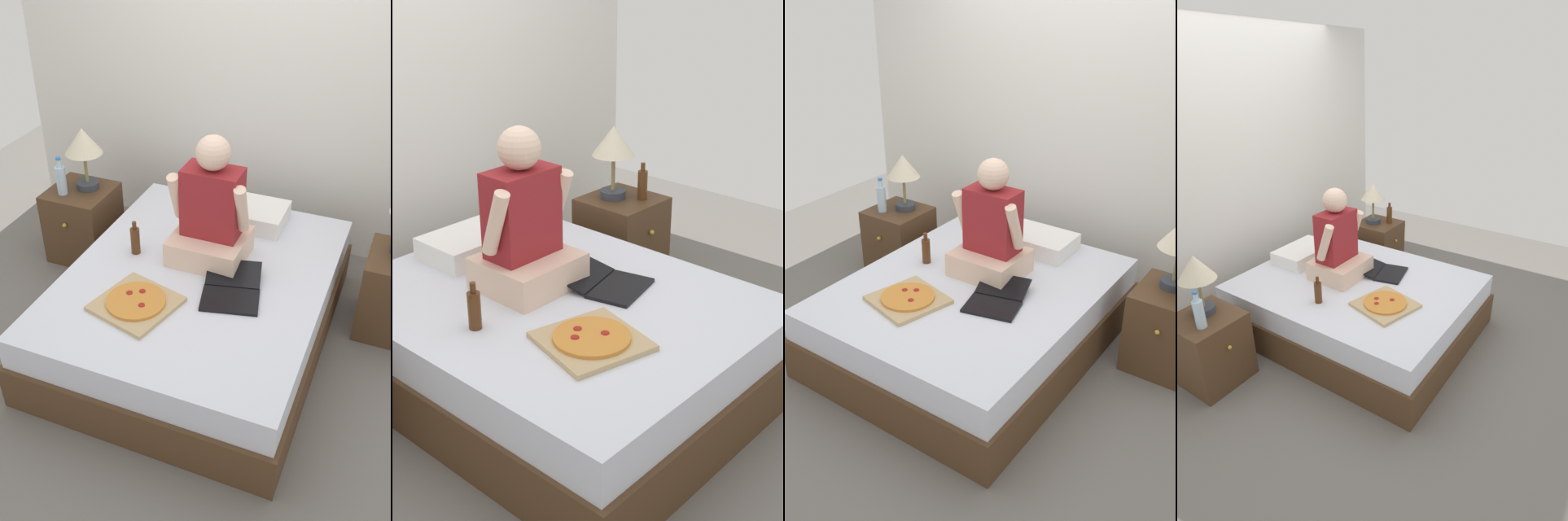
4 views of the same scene
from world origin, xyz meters
The scene contains 14 objects.
ground_plane centered at (0.00, 0.00, 0.00)m, with size 5.89×5.89×0.00m, color #66605B.
wall_back centered at (0.00, 1.32, 1.25)m, with size 3.89×0.12×2.50m, color silver.
bed centered at (0.00, 0.00, 0.23)m, with size 1.53×1.92×0.47m.
nightstand_left centered at (-1.12, 0.52, 0.27)m, with size 0.44×0.47×0.54m.
lamp_on_left_nightstand centered at (-1.08, 0.57, 0.87)m, with size 0.26×0.26×0.45m.
water_bottle centered at (-1.20, 0.43, 0.65)m, with size 0.07×0.07×0.28m.
nightstand_right centered at (1.12, 0.52, 0.27)m, with size 0.44×0.47×0.54m.
lamp_on_right_nightstand centered at (1.09, 0.57, 0.87)m, with size 0.26×0.26×0.45m.
beer_bottle centered at (1.19, 0.42, 0.64)m, with size 0.06×0.06×0.23m.
pillow centered at (0.07, 0.68, 0.53)m, with size 0.52×0.34×0.12m, color white.
person_seated centered at (0.00, 0.20, 0.76)m, with size 0.47×0.40×0.78m.
laptop centered at (0.24, -0.11, 0.49)m, with size 0.41×0.48×0.07m.
pizza_box centered at (-0.20, -0.41, 0.49)m, with size 0.49×0.49×0.05m.
beer_bottle_on_bed centered at (-0.44, 0.05, 0.56)m, with size 0.06×0.06×0.22m.
Camera 4 is at (-2.45, -1.79, 2.15)m, focal length 28.00 mm.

